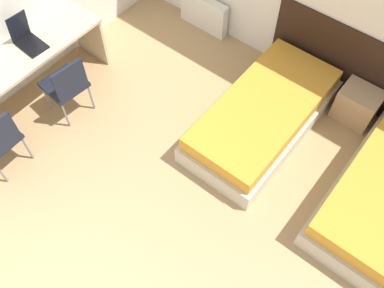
% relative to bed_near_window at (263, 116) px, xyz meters
% --- Properties ---
extents(headboard_panel, '(2.60, 0.03, 0.98)m').
position_rel_bed_near_window_xyz_m(headboard_panel, '(0.77, 1.03, 0.27)').
color(headboard_panel, black).
rests_on(headboard_panel, ground_plane).
extents(bed_near_window, '(0.97, 1.99, 0.44)m').
position_rel_bed_near_window_xyz_m(bed_near_window, '(0.00, 0.00, 0.00)').
color(bed_near_window, beige).
rests_on(bed_near_window, ground_plane).
extents(nightstand, '(0.45, 0.36, 0.44)m').
position_rel_bed_near_window_xyz_m(nightstand, '(0.77, 0.82, 0.00)').
color(nightstand, tan).
rests_on(nightstand, ground_plane).
extents(radiator, '(0.72, 0.12, 0.49)m').
position_rel_bed_near_window_xyz_m(radiator, '(-1.59, 0.95, 0.03)').
color(radiator, silver).
rests_on(radiator, ground_plane).
extents(chair_near_laptop, '(0.47, 0.47, 0.86)m').
position_rel_bed_near_window_xyz_m(chair_near_laptop, '(-1.88, -1.20, 0.28)').
color(chair_near_laptop, black).
rests_on(chair_near_laptop, ground_plane).
extents(laptop, '(0.37, 0.26, 0.36)m').
position_rel_bed_near_window_xyz_m(laptop, '(-2.43, -1.17, 0.61)').
color(laptop, black).
rests_on(laptop, desk).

